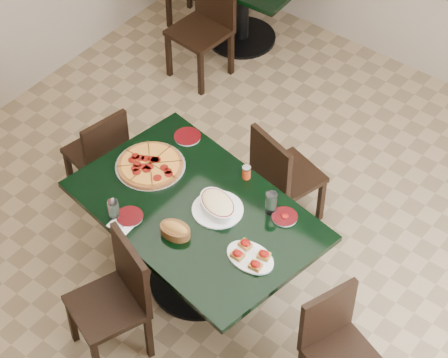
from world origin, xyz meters
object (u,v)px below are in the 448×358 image
Objects in this scene: back_chair_near at (206,20)px; chair_near at (118,294)px; chair_left at (100,151)px; pepperoni_pizza at (150,165)px; chair_right at (335,341)px; bread_basket at (175,230)px; main_table at (197,228)px; bruschetta_platter at (250,256)px; lasagna_casserole at (218,205)px; chair_far at (281,174)px.

chair_near is at bearing -57.81° from back_chair_near.
pepperoni_pizza is at bearing 89.82° from chair_left.
chair_near is 1.34m from chair_right.
bread_basket is at bearing 116.81° from chair_right.
chair_near reaches higher than main_table.
bread_basket is (0.11, 0.43, 0.28)m from chair_near.
main_table is 0.68m from chair_near.
back_chair_near is 2.55m from bread_basket.
main_table is 2.09× the size of chair_right.
bruschetta_platter reaches higher than pepperoni_pizza.
lasagna_casserole is at bearing 99.95° from chair_right.
chair_near is at bearing -134.23° from bruschetta_platter.
main_table is at bearing 89.13° from chair_left.
chair_far reaches higher than pepperoni_pizza.
back_chair_near is 2.01× the size of pepperoni_pizza.
chair_right is 3.73× the size of bread_basket.
chair_near is 1.35m from chair_left.
chair_left is at bearing 159.21° from chair_near.
bruschetta_platter is (-0.63, -0.00, 0.32)m from chair_right.
lasagna_casserole is (1.52, -1.78, 0.27)m from back_chair_near.
pepperoni_pizza is 0.61m from bread_basket.
bruschetta_platter is (0.41, -0.91, 0.29)m from chair_far.
bread_basket is (0.03, -0.24, 0.22)m from main_table.
pepperoni_pizza is at bearing 65.90° from chair_far.
bread_basket is (1.11, -0.46, 0.35)m from chair_left.
bruschetta_platter is at bearing 6.14° from bread_basket.
chair_left is (-2.22, 0.33, -0.01)m from chair_right.
back_chair_near reaches higher than chair_left.
chair_left is (-1.01, 0.89, -0.07)m from chair_near.
chair_near is 1.14× the size of chair_left.
chair_right is at bearing 92.30° from chair_left.
back_chair_near reaches higher than main_table.
chair_left is 2.48× the size of bruschetta_platter.
main_table is 7.81× the size of bread_basket.
lasagna_casserole reaches higher than pepperoni_pizza.
chair_near reaches higher than bread_basket.
bruschetta_platter is (1.59, -0.33, 0.33)m from chair_left.
chair_right is at bearing 3.81° from main_table.
chair_near reaches higher than bruschetta_platter.
chair_right is 0.87× the size of back_chair_near.
chair_near is 0.53m from bread_basket.
chair_far reaches higher than chair_left.
bruschetta_platter reaches higher than chair_left.
pepperoni_pizza is at bearing 102.53° from chair_right.
chair_far is 1.09× the size of chair_left.
back_chair_near is 4.28× the size of bread_basket.
chair_right is at bearing 10.31° from lasagna_casserole.
chair_near reaches higher than pepperoni_pizza.
chair_far is 0.79m from lasagna_casserole.
lasagna_casserole is 1.57× the size of bread_basket.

